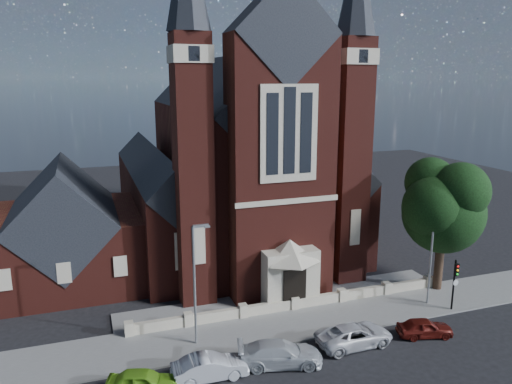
# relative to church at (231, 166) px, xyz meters

# --- Properties ---
(ground) EXTENTS (120.00, 120.00, 0.00)m
(ground) POSITION_rel_church_xyz_m (0.00, -7.94, -8.19)
(ground) COLOR black
(ground) RESTS_ON ground
(pavement_strip) EXTENTS (60.00, 5.00, 0.12)m
(pavement_strip) POSITION_rel_church_xyz_m (0.00, -18.44, -8.19)
(pavement_strip) COLOR slate
(pavement_strip) RESTS_ON ground
(forecourt_paving) EXTENTS (26.00, 3.00, 0.14)m
(forecourt_paving) POSITION_rel_church_xyz_m (0.00, -14.44, -8.19)
(forecourt_paving) COLOR slate
(forecourt_paving) RESTS_ON ground
(forecourt_wall) EXTENTS (24.00, 0.40, 0.90)m
(forecourt_wall) POSITION_rel_church_xyz_m (0.00, -16.44, -8.19)
(forecourt_wall) COLOR #B0A38C
(forecourt_wall) RESTS_ON ground
(church) EXTENTS (20.01, 34.90, 29.20)m
(church) POSITION_rel_church_xyz_m (0.00, 0.00, 0.00)
(church) COLOR #531D16
(church) RESTS_ON ground
(parish_hall) EXTENTS (12.00, 12.20, 10.24)m
(parish_hall) POSITION_rel_church_xyz_m (-16.00, -4.94, -4.17)
(parish_hall) COLOR #531D16
(parish_hall) RESTS_ON ground
(street_tree) EXTENTS (6.40, 6.60, 10.70)m
(street_tree) POSITION_rel_church_xyz_m (12.60, -17.23, -1.23)
(street_tree) COLOR black
(street_tree) RESTS_ON ground
(street_lamp_left) EXTENTS (1.16, 0.22, 8.09)m
(street_lamp_left) POSITION_rel_church_xyz_m (-7.91, -18.94, -3.59)
(street_lamp_left) COLOR gray
(street_lamp_left) RESTS_ON ground
(street_lamp_right) EXTENTS (1.16, 0.22, 8.09)m
(street_lamp_right) POSITION_rel_church_xyz_m (10.09, -18.94, -3.59)
(street_lamp_right) COLOR gray
(street_lamp_right) RESTS_ON ground
(traffic_signal) EXTENTS (0.28, 0.42, 4.00)m
(traffic_signal) POSITION_rel_church_xyz_m (11.00, -20.52, -5.60)
(traffic_signal) COLOR black
(traffic_signal) RESTS_ON ground
(car_lime_van) EXTENTS (4.20, 2.63, 1.33)m
(car_lime_van) POSITION_rel_church_xyz_m (-11.85, -22.93, -7.52)
(car_lime_van) COLOR #70B824
(car_lime_van) RESTS_ON ground
(car_silver_a) EXTENTS (4.37, 1.54, 1.44)m
(car_silver_a) POSITION_rel_church_xyz_m (-8.08, -22.88, -7.47)
(car_silver_a) COLOR #BABCC2
(car_silver_a) RESTS_ON ground
(car_silver_b) EXTENTS (5.49, 3.34, 1.49)m
(car_silver_b) POSITION_rel_church_xyz_m (-3.74, -22.90, -7.44)
(car_silver_b) COLOR #B9BDC1
(car_silver_b) RESTS_ON ground
(car_white_suv) EXTENTS (5.15, 2.51, 1.41)m
(car_white_suv) POSITION_rel_church_xyz_m (1.65, -22.37, -7.48)
(car_white_suv) COLOR silver
(car_white_suv) RESTS_ON ground
(car_dark_red) EXTENTS (3.92, 2.34, 1.25)m
(car_dark_red) POSITION_rel_church_xyz_m (6.67, -22.92, -7.56)
(car_dark_red) COLOR #58140F
(car_dark_red) RESTS_ON ground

